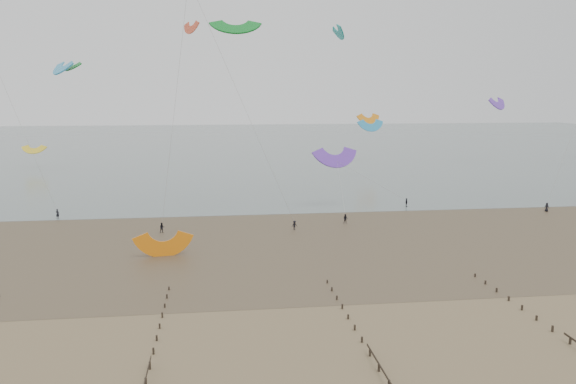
# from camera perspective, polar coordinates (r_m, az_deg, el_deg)

# --- Properties ---
(ground) EXTENTS (500.00, 500.00, 0.00)m
(ground) POSITION_cam_1_polar(r_m,az_deg,el_deg) (54.21, 2.26, -13.57)
(ground) COLOR brown
(ground) RESTS_ON ground
(sea_and_shore) EXTENTS (500.00, 665.00, 0.03)m
(sea_and_shore) POSITION_cam_1_polar(r_m,az_deg,el_deg) (86.27, -4.18, -4.58)
(sea_and_shore) COLOR #475654
(sea_and_shore) RESTS_ON ground
(kitesurfer_lead) EXTENTS (0.73, 0.58, 1.74)m
(kitesurfer_lead) POSITION_cam_1_polar(r_m,az_deg,el_deg) (106.33, -22.37, -2.06)
(kitesurfer_lead) COLOR black
(kitesurfer_lead) RESTS_ON ground
(kitesurfers) EXTENTS (137.09, 19.24, 1.75)m
(kitesurfers) POSITION_cam_1_polar(r_m,az_deg,el_deg) (104.19, 12.92, -1.82)
(kitesurfers) COLOR black
(kitesurfers) RESTS_ON ground
(grounded_kite) EXTENTS (7.26, 6.01, 3.65)m
(grounded_kite) POSITION_cam_1_polar(r_m,az_deg,el_deg) (78.01, -12.49, -6.38)
(grounded_kite) COLOR orange
(grounded_kite) RESTS_ON ground
(kites_airborne) EXTENTS (235.09, 106.00, 40.56)m
(kites_airborne) POSITION_cam_1_polar(r_m,az_deg,el_deg) (138.10, -8.05, 9.89)
(kites_airborne) COLOR maroon
(kites_airborne) RESTS_ON ground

